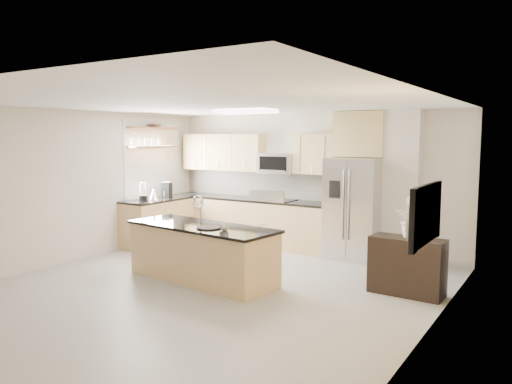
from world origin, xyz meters
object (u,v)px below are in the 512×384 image
Objects in this scene: platter at (209,228)px; microwave at (278,163)px; credenza at (407,266)px; cup at (224,227)px; coffee_maker at (167,190)px; refrigerator at (354,208)px; blender at (143,193)px; flower_vase at (414,210)px; bowl at (154,125)px; island at (202,253)px; range at (274,223)px; television at (415,214)px; kettle at (154,194)px.

microwave is at bearing 99.96° from platter.
credenza is 7.40× the size of cup.
platter is 1.16× the size of coffee_maker.
refrigerator reaches higher than blender.
microwave is 2.12× the size of blender.
flower_vase is at bearing 26.72° from cup.
platter is 1.03× the size of bowl.
island is 2.54× the size of credenza.
island is at bearing -84.40° from range.
credenza is (2.78, 0.96, -0.03)m from island.
platter is (-2.53, -1.11, 0.45)m from credenza.
refrigerator is 13.43× the size of cup.
range is 3.43m from credenza.
flower_vase reaches higher than platter.
credenza is (1.37, -1.56, -0.50)m from refrigerator.
flower_vase reaches higher than range.
bowl reaches higher than microwave.
coffee_maker is 0.89× the size of bowl.
flower_vase is at bearing -26.70° from range.
cup is 0.18× the size of flower_vase.
microwave is at bearing 47.25° from television.
television is (5.59, -1.67, 0.27)m from blender.
platter is (0.25, -0.15, 0.42)m from island.
kettle is (0.05, 0.24, -0.04)m from blender.
kettle reaches higher than platter.
island is 3.37× the size of flower_vase.
flower_vase is (2.59, 1.16, 0.31)m from platter.
credenza is 5.16m from blender.
bowl is at bearing 146.88° from platter.
range is 3.52m from flower_vase.
cup is at bearing -34.18° from coffee_maker.
range is 8.60× the size of cup.
refrigerator is (1.66, -0.05, 0.42)m from range.
island is 0.72m from cup.
coffee_maker is (-2.35, 1.80, 0.65)m from island.
cup is (0.52, -0.15, 0.47)m from island.
microwave is (0.00, 0.12, 1.16)m from range.
television is at bearing -19.05° from kettle.
microwave is 4.79m from television.
coffee_maker is 0.42× the size of flower_vase.
island reaches higher than platter.
bowl is at bearing -167.40° from refrigerator.
blender is at bearing 73.33° from television.
credenza is at bearing -7.41° from bowl.
bowl is (-5.28, 0.69, 1.99)m from credenza.
blender is at bearing 160.63° from island.
platter is at bearing -153.97° from credenza.
platter is 1.37× the size of kettle.
microwave is 0.43× the size of refrigerator.
kettle is at bearing 70.95° from television.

